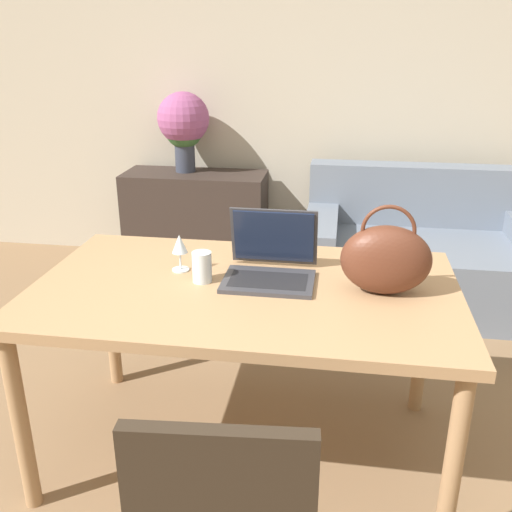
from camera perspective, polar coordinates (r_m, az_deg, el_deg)
wall_back at (r=4.17m, az=6.20°, el=17.36°), size 10.00×0.06×2.70m
dining_table at (r=2.15m, az=-1.11°, el=-4.80°), size 1.58×0.93×0.76m
couch at (r=3.83m, az=16.04°, el=-0.19°), size 1.47×0.92×0.82m
sideboard at (r=4.20m, az=-6.00°, el=3.52°), size 1.01×0.40×0.71m
laptop at (r=2.18m, az=1.51°, el=-0.39°), size 0.34×0.31×0.25m
drinking_glass at (r=2.14m, az=-5.42°, el=-1.09°), size 0.07×0.07×0.12m
wine_glass at (r=2.24m, az=-7.64°, el=0.97°), size 0.07×0.07×0.15m
handbag at (r=2.06m, az=12.86°, el=-0.30°), size 0.32×0.16×0.33m
flower_vase at (r=4.11m, az=-7.26°, el=12.99°), size 0.36×0.36×0.56m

